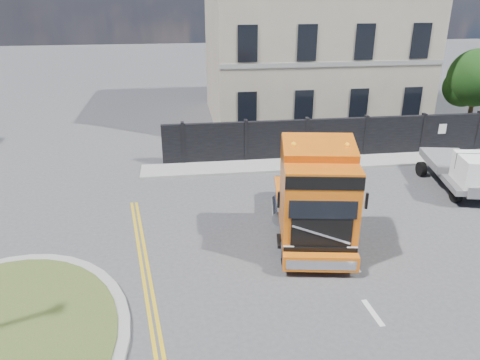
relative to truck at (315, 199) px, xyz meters
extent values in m
plane|color=#424244|center=(-2.08, -0.97, -1.59)|extent=(120.00, 120.00, 0.00)
cube|color=black|center=(3.92, 8.03, -0.59)|extent=(18.00, 0.25, 2.00)
cube|color=#B3AC8E|center=(3.92, 15.53, 3.91)|extent=(12.00, 10.00, 11.00)
cylinder|color=#382619|center=(12.42, 11.03, -0.39)|extent=(0.24, 0.24, 2.40)
sphere|color=black|center=(12.42, 11.03, 1.61)|extent=(3.20, 3.20, 3.20)
sphere|color=black|center=(11.92, 11.43, 1.01)|extent=(2.20, 2.20, 2.20)
cube|color=gray|center=(3.92, 7.13, -1.53)|extent=(20.00, 1.60, 0.12)
cube|color=black|center=(0.16, 0.98, -0.93)|extent=(3.07, 5.88, 0.40)
cube|color=orange|center=(-0.09, -0.55, 0.32)|extent=(2.57, 2.64, 2.49)
cube|color=orange|center=(0.06, 0.37, 1.34)|extent=(2.32, 1.15, 1.24)
cube|color=black|center=(-0.28, -1.67, 0.67)|extent=(1.94, 0.37, 0.93)
cube|color=orange|center=(-0.33, -1.96, -1.10)|extent=(2.24, 0.67, 0.49)
cylinder|color=black|center=(-1.16, -1.10, -1.13)|extent=(0.43, 0.96, 0.92)
cylinder|color=gray|center=(-1.16, -1.10, -1.13)|extent=(0.40, 0.55, 0.51)
cylinder|color=black|center=(0.74, -1.41, -1.13)|extent=(0.43, 0.96, 0.92)
cylinder|color=gray|center=(0.74, -1.41, -1.13)|extent=(0.40, 0.55, 0.51)
cylinder|color=black|center=(-0.64, 2.01, -1.13)|extent=(0.43, 0.96, 0.92)
cylinder|color=gray|center=(-0.64, 2.01, -1.13)|extent=(0.40, 0.55, 0.51)
cylinder|color=black|center=(1.26, 1.70, -1.13)|extent=(0.43, 0.96, 0.92)
cylinder|color=gray|center=(1.26, 1.70, -1.13)|extent=(0.40, 0.55, 0.51)
cylinder|color=black|center=(-0.46, 3.07, -1.13)|extent=(0.43, 0.96, 0.92)
cylinder|color=gray|center=(-0.46, 3.07, -1.13)|extent=(0.40, 0.55, 0.51)
cylinder|color=black|center=(1.43, 2.75, -1.13)|extent=(0.43, 0.96, 0.92)
cylinder|color=gray|center=(1.43, 2.75, -1.13)|extent=(0.40, 0.55, 0.51)
cube|color=slate|center=(7.39, 3.74, -0.94)|extent=(2.62, 4.73, 0.23)
cylinder|color=black|center=(6.51, 2.34, -1.27)|extent=(0.23, 0.65, 0.65)
cylinder|color=black|center=(6.51, 5.13, -1.27)|extent=(0.23, 0.65, 0.65)
cylinder|color=black|center=(8.28, 5.13, -1.27)|extent=(0.23, 0.65, 0.65)
camera|label=1|loc=(-4.24, -13.23, 6.40)|focal=35.00mm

